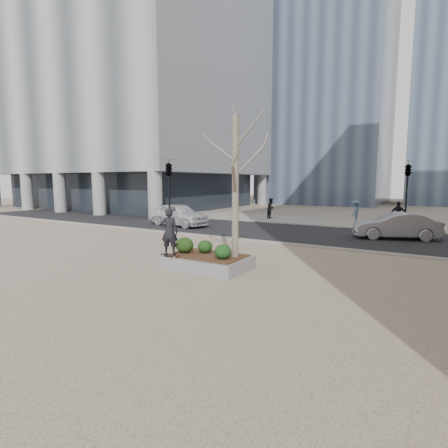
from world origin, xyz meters
The scene contains 19 objects.
ground centered at (0.00, 0.00, 0.00)m, with size 120.00×120.00×0.00m, color tan.
street centered at (0.00, 10.00, 0.01)m, with size 60.00×8.00×0.02m, color black.
far_sidewalk centered at (0.00, 17.00, 0.01)m, with size 60.00×6.00×0.02m, color gray.
planter centered at (1.00, 0.00, 0.23)m, with size 3.00×2.00×0.45m, color gray.
planter_mulch centered at (1.00, 0.00, 0.47)m, with size 2.70×1.70×0.04m, color #382314.
sycamore_tree centered at (2.00, 0.30, 3.79)m, with size 2.80×2.80×6.60m, color gray, non-canonical shape.
shrub_left centered at (0.02, -0.11, 0.78)m, with size 0.69×0.69×0.58m, color #183410.
shrub_middle centered at (0.70, 0.29, 0.73)m, with size 0.56×0.56×0.48m, color #133C14.
shrub_right centered at (1.83, -0.26, 0.75)m, with size 0.60×0.60×0.51m, color #143E18.
skateboard centered at (-0.10, -0.84, 0.49)m, with size 0.78×0.20×0.07m, color black, non-canonical shape.
skateboarder centered at (-0.10, -0.84, 1.39)m, with size 0.63×0.41×1.72m, color black.
police_car centered at (-7.48, 8.95, 0.83)m, with size 1.90×4.73×1.61m, color silver.
car_silver centered at (6.32, 10.74, 0.74)m, with size 1.53×4.39×1.45m, color #97989F.
pedestrian_a centered at (-3.84, 16.92, 0.89)m, with size 0.84×0.66×1.73m, color black.
pedestrian_b centered at (2.96, 17.22, 0.90)m, with size 1.13×0.65×1.76m, color #46667F.
pedestrian_c centered at (5.94, 16.54, 0.90)m, with size 1.03×0.43×1.76m, color black.
traffic_light_near centered at (-5.50, 5.60, 2.25)m, with size 0.60×2.48×4.50m, color black, non-canonical shape.
traffic_light_far centered at (6.50, 14.60, 2.25)m, with size 0.60×2.48×4.50m, color black, non-canonical shape.
building_glass_a centered at (-6.00, 42.00, 22.50)m, with size 16.00×16.00×45.00m, color slate.
Camera 1 is at (8.09, -10.54, 3.22)m, focal length 28.00 mm.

